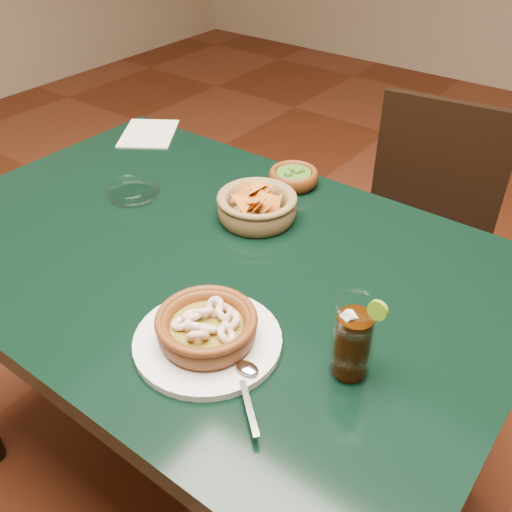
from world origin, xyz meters
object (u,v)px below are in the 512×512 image
Objects in this scene: chip_basket at (257,207)px; cola_drink at (353,340)px; dining_chair at (417,240)px; shrimp_plate at (207,330)px; dining_table at (208,290)px.

cola_drink is at bearing -34.98° from chip_basket.
dining_chair reaches higher than shrimp_plate.
dining_chair is 0.66m from chip_basket.
cola_drink reaches higher than dining_chair.
shrimp_plate is (-0.00, -0.89, 0.31)m from dining_chair.
dining_table is 4.03× the size of shrimp_plate.
dining_chair is 4.23× the size of chip_basket.
dining_table is 1.42× the size of dining_chair.
dining_chair is at bearing 73.04° from chip_basket.
shrimp_plate is at bearing -47.68° from dining_table.
dining_table is 0.43m from cola_drink.
shrimp_plate is 0.23m from cola_drink.
cola_drink is at bearing -75.89° from dining_chair.
shrimp_plate is at bearing -64.63° from chip_basket.
chip_basket reaches higher than shrimp_plate.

